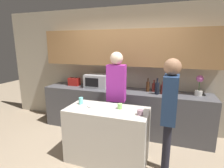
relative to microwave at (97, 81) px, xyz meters
The scene contains 16 objects.
back_wall 0.80m from the microwave, 17.93° to the left, with size 6.40×0.40×2.70m.
back_counter 0.88m from the microwave, ahead, with size 3.60×0.62×0.93m.
kitchen_island 1.47m from the microwave, 60.15° to the right, with size 1.30×0.62×0.90m.
microwave is the anchor object (origin of this frame).
toaster 0.61m from the microwave, behind, with size 0.26×0.16×0.18m.
potted_plant 2.11m from the microwave, ahead, with size 0.14×0.14×0.39m.
bottle_0 1.15m from the microwave, ahead, with size 0.07×0.07×0.28m.
bottle_1 1.27m from the microwave, ahead, with size 0.08×0.08×0.24m.
bottle_2 1.35m from the microwave, ahead, with size 0.09×0.09×0.32m.
bottle_3 1.45m from the microwave, ahead, with size 0.09×0.09×0.25m.
plate_on_island 1.18m from the microwave, 68.71° to the right, with size 0.26×0.26×0.01m.
cup_0 1.10m from the microwave, 81.55° to the right, with size 0.07×0.07×0.12m.
cup_1 1.38m from the microwave, 51.71° to the right, with size 0.08×0.08×0.08m.
cup_2 1.72m from the microwave, 45.77° to the right, with size 0.09×0.09×0.08m.
person_left 1.99m from the microwave, 36.84° to the right, with size 0.23×0.35×1.72m.
person_center 0.86m from the microwave, 42.31° to the right, with size 0.35×0.23×1.77m.
Camera 1 is at (0.94, -2.14, 1.88)m, focal length 28.00 mm.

